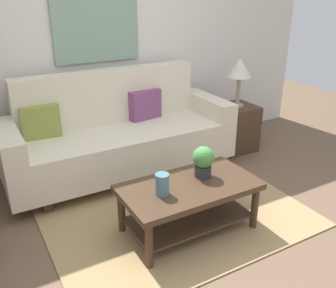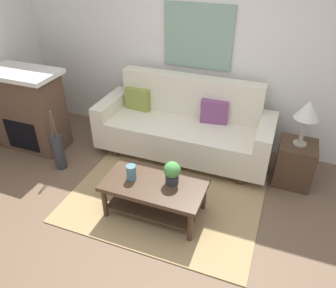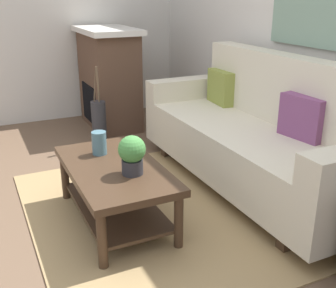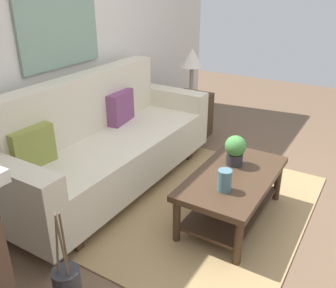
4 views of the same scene
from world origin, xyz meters
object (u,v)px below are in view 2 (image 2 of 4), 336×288
at_px(tabletop_vase, 131,172).
at_px(table_lamp, 308,112).
at_px(floor_vase, 59,152).
at_px(potted_plant_tabletop, 172,172).
at_px(coffee_table, 155,191).
at_px(side_table, 295,163).
at_px(fireplace, 29,110).
at_px(couch, 184,127).
at_px(throw_pillow_plum, 214,112).
at_px(throw_pillow_olive, 138,99).
at_px(framed_painting, 198,37).

xyz_separation_m(tabletop_vase, table_lamp, (1.66, 1.16, 0.48)).
bearing_deg(floor_vase, potted_plant_tabletop, -9.01).
distance_m(coffee_table, side_table, 1.81).
bearing_deg(fireplace, potted_plant_tabletop, -14.36).
relative_size(couch, side_table, 4.23).
height_order(tabletop_vase, potted_plant_tabletop, potted_plant_tabletop).
bearing_deg(table_lamp, throw_pillow_plum, 168.09).
relative_size(throw_pillow_olive, coffee_table, 0.33).
xyz_separation_m(fireplace, framed_painting, (2.11, 1.04, 0.96)).
xyz_separation_m(couch, potted_plant_tabletop, (0.26, -1.18, 0.14)).
xyz_separation_m(table_lamp, framed_painting, (-1.48, 0.58, 0.55)).
relative_size(throw_pillow_olive, table_lamp, 0.63).
relative_size(throw_pillow_olive, side_table, 0.64).
height_order(tabletop_vase, framed_painting, framed_painting).
height_order(potted_plant_tabletop, side_table, potted_plant_tabletop).
distance_m(couch, throw_pillow_olive, 0.80).
bearing_deg(couch, fireplace, -164.90).
xyz_separation_m(floor_vase, framed_painting, (1.44, 1.37, 1.30)).
xyz_separation_m(coffee_table, fireplace, (-2.19, 0.67, 0.27)).
bearing_deg(floor_vase, couch, 32.24).
bearing_deg(side_table, tabletop_vase, -145.08).
distance_m(coffee_table, floor_vase, 1.56).
bearing_deg(framed_painting, throw_pillow_plum, -42.36).
height_order(potted_plant_tabletop, floor_vase, potted_plant_tabletop).
xyz_separation_m(couch, fireplace, (-2.11, -0.57, 0.15)).
distance_m(throw_pillow_plum, tabletop_vase, 1.51).
height_order(table_lamp, framed_painting, framed_painting).
height_order(coffee_table, fireplace, fireplace).
relative_size(throw_pillow_plum, tabletop_vase, 2.12).
bearing_deg(framed_painting, table_lamp, -21.18).
relative_size(coffee_table, framed_painting, 1.18).
distance_m(throw_pillow_plum, fireplace, 2.58).
bearing_deg(coffee_table, tabletop_vase, -174.53).
xyz_separation_m(throw_pillow_olive, table_lamp, (2.23, -0.23, 0.31)).
bearing_deg(table_lamp, side_table, 180.00).
distance_m(couch, throw_pillow_plum, 0.47).
xyz_separation_m(throw_pillow_olive, coffee_table, (0.83, -1.37, -0.37)).
relative_size(couch, throw_pillow_olive, 6.58).
distance_m(tabletop_vase, fireplace, 2.06).
height_order(throw_pillow_plum, framed_painting, framed_painting).
height_order(coffee_table, potted_plant_tabletop, potted_plant_tabletop).
bearing_deg(potted_plant_tabletop, couch, 102.32).
distance_m(throw_pillow_olive, potted_plant_tabletop, 1.65).
height_order(throw_pillow_plum, coffee_table, throw_pillow_plum).
bearing_deg(tabletop_vase, framed_painting, 84.17).
bearing_deg(potted_plant_tabletop, fireplace, 165.64).
relative_size(tabletop_vase, fireplace, 0.15).
distance_m(fireplace, floor_vase, 0.83).
height_order(throw_pillow_plum, tabletop_vase, throw_pillow_plum).
distance_m(potted_plant_tabletop, floor_vase, 1.75).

